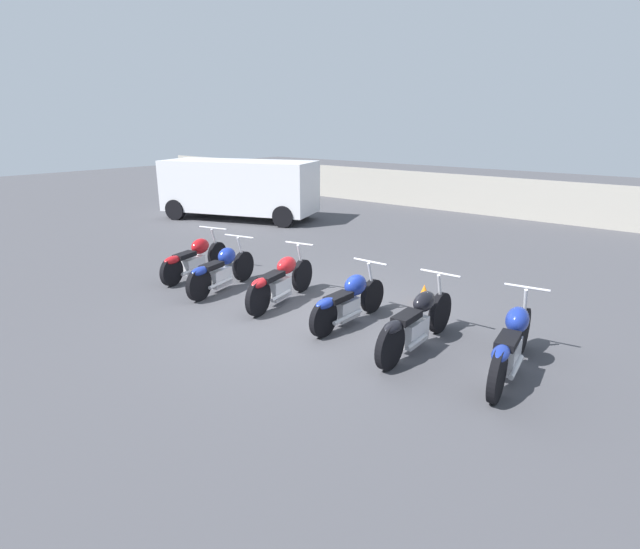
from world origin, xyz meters
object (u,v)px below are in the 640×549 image
at_px(parked_van, 239,187).
at_px(traffic_cone_near, 424,294).
at_px(motorcycle_slot_3, 349,300).
at_px(motorcycle_slot_4, 416,322).
at_px(motorcycle_slot_2, 281,281).
at_px(motorcycle_slot_0, 194,258).
at_px(motorcycle_slot_5, 512,344).
at_px(motorcycle_slot_1, 221,270).

xyz_separation_m(parked_van, traffic_cone_near, (9.10, -3.59, -0.93)).
bearing_deg(motorcycle_slot_3, motorcycle_slot_4, -7.70).
height_order(motorcycle_slot_3, parked_van, parked_van).
height_order(motorcycle_slot_2, motorcycle_slot_4, motorcycle_slot_4).
bearing_deg(motorcycle_slot_3, motorcycle_slot_0, 179.01).
bearing_deg(motorcycle_slot_3, motorcycle_slot_5, -1.73).
relative_size(motorcycle_slot_4, motorcycle_slot_5, 0.99).
relative_size(motorcycle_slot_1, traffic_cone_near, 5.54).
distance_m(motorcycle_slot_1, motorcycle_slot_3, 3.00).
relative_size(motorcycle_slot_2, motorcycle_slot_5, 0.95).
bearing_deg(motorcycle_slot_5, parked_van, 146.58).
height_order(motorcycle_slot_4, motorcycle_slot_5, motorcycle_slot_5).
distance_m(motorcycle_slot_0, traffic_cone_near, 4.98).
height_order(parked_van, traffic_cone_near, parked_van).
relative_size(motorcycle_slot_0, motorcycle_slot_2, 0.98).
height_order(motorcycle_slot_0, motorcycle_slot_3, same).
xyz_separation_m(motorcycle_slot_0, motorcycle_slot_3, (4.19, -0.03, 0.01)).
xyz_separation_m(motorcycle_slot_2, motorcycle_slot_5, (4.27, -0.06, 0.01)).
xyz_separation_m(motorcycle_slot_3, motorcycle_slot_4, (1.35, -0.17, 0.01)).
height_order(motorcycle_slot_2, motorcycle_slot_5, motorcycle_slot_5).
height_order(motorcycle_slot_1, motorcycle_slot_3, motorcycle_slot_1).
relative_size(motorcycle_slot_4, traffic_cone_near, 6.14).
height_order(motorcycle_slot_0, motorcycle_slot_4, motorcycle_slot_4).
xyz_separation_m(motorcycle_slot_1, traffic_cone_near, (3.49, 1.90, -0.25)).
xyz_separation_m(motorcycle_slot_1, parked_van, (-5.61, 5.49, 0.69)).
relative_size(motorcycle_slot_5, parked_van, 0.40).
bearing_deg(motorcycle_slot_4, motorcycle_slot_2, 174.46).
relative_size(motorcycle_slot_3, parked_van, 0.35).
relative_size(motorcycle_slot_3, motorcycle_slot_5, 0.88).
bearing_deg(parked_van, motorcycle_slot_1, 25.00).
height_order(motorcycle_slot_3, motorcycle_slot_4, motorcycle_slot_4).
xyz_separation_m(motorcycle_slot_3, parked_van, (-8.60, 5.28, 0.69)).
distance_m(motorcycle_slot_0, motorcycle_slot_4, 5.55).
distance_m(motorcycle_slot_1, parked_van, 7.88).
bearing_deg(motorcycle_slot_0, parked_van, 116.25).
height_order(motorcycle_slot_0, motorcycle_slot_5, motorcycle_slot_5).
distance_m(motorcycle_slot_5, traffic_cone_near, 2.83).
distance_m(motorcycle_slot_1, motorcycle_slot_2, 1.44).
height_order(motorcycle_slot_3, motorcycle_slot_5, motorcycle_slot_5).
bearing_deg(motorcycle_slot_5, motorcycle_slot_1, 173.44).
bearing_deg(motorcycle_slot_1, traffic_cone_near, 16.27).
relative_size(motorcycle_slot_0, motorcycle_slot_1, 1.03).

